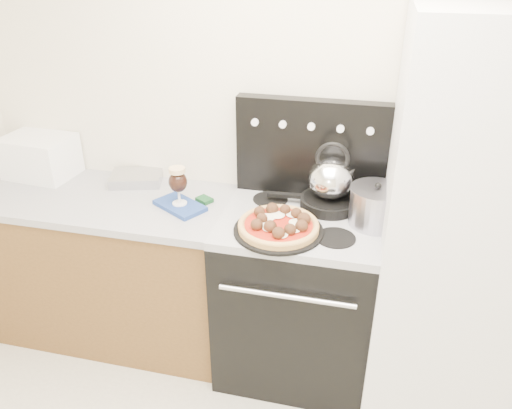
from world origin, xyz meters
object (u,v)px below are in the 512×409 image
(fridge, at_px, (456,232))
(tea_kettle, at_px, (331,175))
(base_cabinet, at_px, (107,268))
(skillet, at_px, (329,202))
(beer_glass, at_px, (178,186))
(pizza_pan, at_px, (278,230))
(stove_body, at_px, (297,297))
(toaster_oven, at_px, (40,156))
(stock_pot, at_px, (375,207))
(oven_mitt, at_px, (180,206))
(pizza, at_px, (279,224))

(fridge, bearing_deg, tea_kettle, 164.22)
(base_cabinet, distance_m, skillet, 1.33)
(fridge, bearing_deg, base_cabinet, 178.41)
(skillet, relative_size, tea_kettle, 1.17)
(base_cabinet, relative_size, beer_glass, 7.22)
(pizza_pan, bearing_deg, tea_kettle, 55.65)
(base_cabinet, distance_m, pizza_pan, 1.15)
(stove_body, bearing_deg, tea_kettle, 49.42)
(base_cabinet, bearing_deg, stove_body, -1.30)
(toaster_oven, relative_size, stock_pot, 1.54)
(fridge, relative_size, beer_glass, 9.46)
(base_cabinet, bearing_deg, beer_glass, -3.27)
(skillet, xyz_separation_m, stock_pot, (0.22, -0.11, 0.06))
(base_cabinet, bearing_deg, oven_mitt, -3.27)
(beer_glass, height_order, skillet, beer_glass)
(base_cabinet, xyz_separation_m, fridge, (1.80, -0.05, 0.52))
(oven_mitt, distance_m, stock_pot, 0.96)
(base_cabinet, bearing_deg, toaster_oven, 158.26)
(toaster_oven, distance_m, pizza_pan, 1.49)
(tea_kettle, distance_m, stock_pot, 0.26)
(pizza_pan, bearing_deg, toaster_oven, 166.63)
(oven_mitt, relative_size, tea_kettle, 1.08)
(stove_body, relative_size, pizza, 2.39)
(beer_glass, bearing_deg, base_cabinet, 176.73)
(base_cabinet, bearing_deg, tea_kettle, 5.33)
(skillet, bearing_deg, stock_pot, -27.40)
(stove_body, height_order, beer_glass, beer_glass)
(toaster_oven, bearing_deg, oven_mitt, -7.16)
(pizza, bearing_deg, beer_glass, 164.48)
(tea_kettle, bearing_deg, base_cabinet, 175.97)
(stove_body, xyz_separation_m, beer_glass, (-0.61, -0.00, 0.58))
(skillet, bearing_deg, tea_kettle, 180.00)
(base_cabinet, xyz_separation_m, tea_kettle, (1.22, 0.11, 0.66))
(pizza_pan, height_order, pizza, pizza)
(stock_pot, bearing_deg, fridge, -7.80)
(tea_kettle, xyz_separation_m, stock_pot, (0.22, -0.11, -0.09))
(fridge, bearing_deg, pizza, -170.78)
(base_cabinet, bearing_deg, fridge, -1.59)
(base_cabinet, height_order, oven_mitt, oven_mitt)
(fridge, distance_m, tea_kettle, 0.62)
(oven_mitt, height_order, beer_glass, beer_glass)
(stove_body, height_order, fridge, fridge)
(base_cabinet, height_order, toaster_oven, toaster_oven)
(pizza_pan, distance_m, skillet, 0.35)
(beer_glass, xyz_separation_m, stock_pot, (0.96, 0.03, -0.02))
(pizza, xyz_separation_m, stock_pot, (0.42, 0.18, 0.05))
(fridge, xyz_separation_m, pizza_pan, (-0.78, -0.13, -0.02))
(toaster_oven, bearing_deg, beer_glass, -7.16)
(skillet, bearing_deg, beer_glass, -169.04)
(oven_mitt, bearing_deg, skillet, 10.96)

